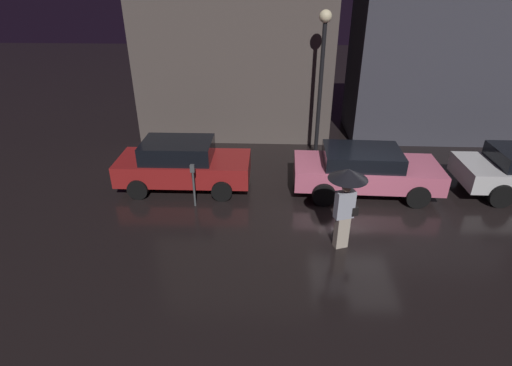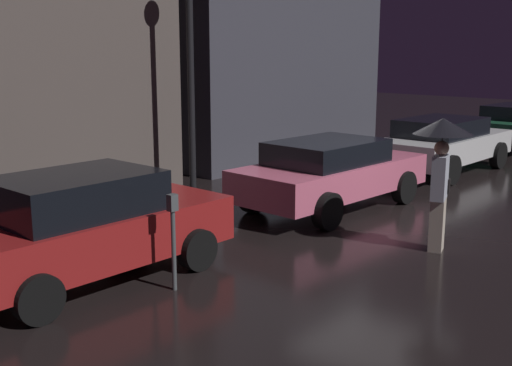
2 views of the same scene
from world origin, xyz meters
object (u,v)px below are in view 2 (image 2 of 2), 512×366
object	(u,v)px
parked_car_pink	(330,172)
parking_meter	(173,232)
pedestrian_with_umbrella	(441,154)
parked_car_red	(86,226)
parked_car_white	(443,143)
street_lamp_near	(190,37)

from	to	relation	value
parked_car_pink	parking_meter	bearing A→B (deg)	-166.10
pedestrian_with_umbrella	parking_meter	bearing A→B (deg)	136.89
parked_car_red	parked_car_white	bearing A→B (deg)	-0.23
parked_car_white	street_lamp_near	size ratio (longest dim) A/B	0.91
pedestrian_with_umbrella	street_lamp_near	bearing A→B (deg)	72.36
parked_car_white	parked_car_pink	bearing A→B (deg)	-178.55
parked_car_red	pedestrian_with_umbrella	xyz separation A→B (m)	(4.45, -2.94, 0.78)
parking_meter	parked_car_white	bearing A→B (deg)	6.95
parked_car_white	pedestrian_with_umbrella	size ratio (longest dim) A/B	2.15
parked_car_red	parking_meter	distance (m)	1.31
parked_car_red	pedestrian_with_umbrella	world-z (taller)	pedestrian_with_umbrella
pedestrian_with_umbrella	parking_meter	world-z (taller)	pedestrian_with_umbrella
pedestrian_with_umbrella	parking_meter	size ratio (longest dim) A/B	1.61
parked_car_white	street_lamp_near	distance (m)	7.27
parked_car_pink	street_lamp_near	bearing A→B (deg)	115.20
parked_car_pink	street_lamp_near	xyz separation A→B (m)	(-1.19, 2.72, 2.61)
parked_car_pink	street_lamp_near	distance (m)	3.96
parked_car_white	parking_meter	size ratio (longest dim) A/B	3.47
parked_car_pink	street_lamp_near	size ratio (longest dim) A/B	0.87
pedestrian_with_umbrella	street_lamp_near	world-z (taller)	street_lamp_near
parked_car_red	parking_meter	size ratio (longest dim) A/B	3.10
pedestrian_with_umbrella	parking_meter	xyz separation A→B (m)	(-3.90, 1.76, -0.75)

